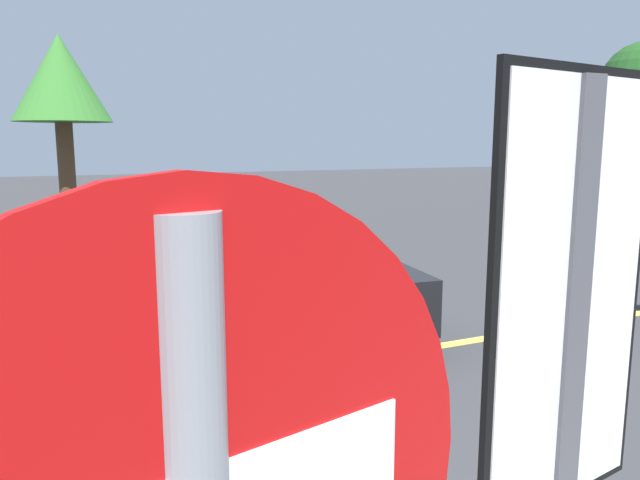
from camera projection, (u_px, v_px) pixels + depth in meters
ground_plane at (211, 384)px, 5.93m from camera, size 80.00×80.00×0.00m
lane_marking_centre at (460, 343)px, 7.13m from camera, size 28.00×0.16×0.01m
speed_limit_sign at (562, 409)px, 1.37m from camera, size 0.53×0.11×2.52m
car_black_approaching at (225, 291)px, 6.40m from camera, size 4.53×2.31×1.56m
tree_centre_verge at (61, 84)px, 11.52m from camera, size 1.85×1.85×4.38m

